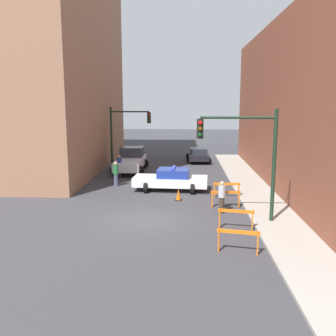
% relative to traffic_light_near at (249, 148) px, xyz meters
% --- Properties ---
extents(ground_plane, '(120.00, 120.00, 0.00)m').
position_rel_traffic_light_near_xyz_m(ground_plane, '(-4.73, 0.14, -3.53)').
color(ground_plane, '#38383D').
extents(sidewalk_right, '(2.40, 44.00, 0.12)m').
position_rel_traffic_light_near_xyz_m(sidewalk_right, '(1.47, 0.14, -3.47)').
color(sidewalk_right, '#9E998E').
rests_on(sidewalk_right, ground_plane).
extents(building_corner_left, '(14.00, 20.00, 22.00)m').
position_rel_traffic_light_near_xyz_m(building_corner_left, '(-16.73, 14.14, 7.47)').
color(building_corner_left, '#93664C').
rests_on(building_corner_left, ground_plane).
extents(traffic_light_near, '(3.64, 0.35, 5.20)m').
position_rel_traffic_light_near_xyz_m(traffic_light_near, '(0.00, 0.00, 0.00)').
color(traffic_light_near, black).
rests_on(traffic_light_near, sidewalk_right).
extents(traffic_light_far, '(3.44, 0.35, 5.20)m').
position_rel_traffic_light_near_xyz_m(traffic_light_far, '(-8.03, 14.20, -0.13)').
color(traffic_light_far, black).
rests_on(traffic_light_far, ground_plane).
extents(police_car, '(4.81, 2.57, 1.52)m').
position_rel_traffic_light_near_xyz_m(police_car, '(-3.78, 6.34, -2.81)').
color(police_car, white).
rests_on(police_car, ground_plane).
extents(white_truck, '(2.66, 5.41, 1.90)m').
position_rel_traffic_light_near_xyz_m(white_truck, '(-7.32, 12.86, -2.62)').
color(white_truck, silver).
rests_on(white_truck, ground_plane).
extents(parked_car_near, '(2.33, 4.33, 1.31)m').
position_rel_traffic_light_near_xyz_m(parked_car_near, '(-1.65, 18.10, -2.86)').
color(parked_car_near, black).
rests_on(parked_car_near, ground_plane).
extents(pedestrian_crossing, '(0.38, 0.38, 1.66)m').
position_rel_traffic_light_near_xyz_m(pedestrian_crossing, '(-7.54, 7.37, -2.67)').
color(pedestrian_crossing, '#474C66').
rests_on(pedestrian_crossing, ground_plane).
extents(pedestrian_corner, '(0.39, 0.39, 1.66)m').
position_rel_traffic_light_near_xyz_m(pedestrian_corner, '(-7.85, 10.54, -2.67)').
color(pedestrian_corner, '#474C66').
rests_on(pedestrian_corner, ground_plane).
extents(pedestrian_sidewalk, '(0.44, 0.44, 1.66)m').
position_rel_traffic_light_near_xyz_m(pedestrian_sidewalk, '(-1.01, 1.53, -2.67)').
color(pedestrian_sidewalk, '#382D23').
rests_on(pedestrian_sidewalk, ground_plane).
extents(barrier_front, '(1.58, 0.46, 0.90)m').
position_rel_traffic_light_near_xyz_m(barrier_front, '(-0.89, -3.65, -2.91)').
color(barrier_front, orange).
rests_on(barrier_front, ground_plane).
extents(barrier_mid, '(1.58, 0.45, 0.90)m').
position_rel_traffic_light_near_xyz_m(barrier_mid, '(-0.61, -0.94, -2.91)').
color(barrier_mid, orange).
rests_on(barrier_mid, ground_plane).
extents(barrier_back, '(1.60, 0.18, 0.90)m').
position_rel_traffic_light_near_xyz_m(barrier_back, '(-0.70, 2.58, -2.91)').
color(barrier_back, orange).
rests_on(barrier_back, ground_plane).
extents(barrier_corner, '(1.60, 0.20, 0.90)m').
position_rel_traffic_light_near_xyz_m(barrier_corner, '(-0.42, 4.65, -2.91)').
color(barrier_corner, orange).
rests_on(barrier_corner, ground_plane).
extents(traffic_cone, '(0.36, 0.36, 0.66)m').
position_rel_traffic_light_near_xyz_m(traffic_cone, '(-3.26, 3.90, -3.21)').
color(traffic_cone, black).
rests_on(traffic_cone, ground_plane).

